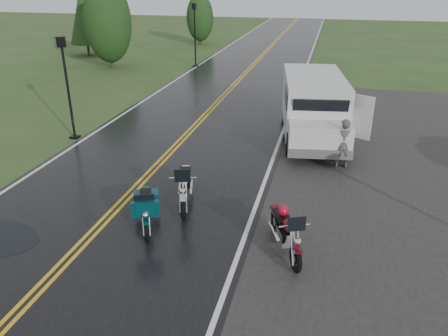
# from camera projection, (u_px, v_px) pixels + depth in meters

# --- Properties ---
(ground) EXTENTS (120.00, 120.00, 0.00)m
(ground) POSITION_uv_depth(u_px,v_px,m) (105.00, 221.00, 11.71)
(ground) COLOR #2D471E
(ground) RESTS_ON ground
(road) EXTENTS (8.00, 100.00, 0.04)m
(road) POSITION_uv_depth(u_px,v_px,m) (206.00, 114.00, 20.58)
(road) COLOR black
(road) RESTS_ON ground
(motorcycle_red) EXTENTS (1.57, 2.33, 1.29)m
(motorcycle_red) POSITION_uv_depth(u_px,v_px,m) (296.00, 249.00, 9.43)
(motorcycle_red) COLOR #4F0912
(motorcycle_red) RESTS_ON ground
(motorcycle_teal) EXTENTS (1.51, 2.21, 1.23)m
(motorcycle_teal) POSITION_uv_depth(u_px,v_px,m) (146.00, 221.00, 10.53)
(motorcycle_teal) COLOR #05383D
(motorcycle_teal) RESTS_ON ground
(motorcycle_silver) EXTENTS (1.44, 2.45, 1.36)m
(motorcycle_silver) POSITION_uv_depth(u_px,v_px,m) (183.00, 198.00, 11.51)
(motorcycle_silver) COLOR #B4B8BC
(motorcycle_silver) RESTS_ON ground
(van_white) EXTENTS (3.25, 6.58, 2.48)m
(van_white) POSITION_uv_depth(u_px,v_px,m) (292.00, 123.00, 15.46)
(van_white) COLOR silver
(van_white) RESTS_ON ground
(person_at_van) EXTENTS (0.68, 0.50, 1.70)m
(person_at_van) POSITION_uv_depth(u_px,v_px,m) (343.00, 144.00, 14.63)
(person_at_van) COLOR #49484D
(person_at_van) RESTS_ON ground
(lamp_post_near_left) EXTENTS (0.34, 0.34, 4.02)m
(lamp_post_near_left) POSITION_uv_depth(u_px,v_px,m) (68.00, 89.00, 16.84)
(lamp_post_near_left) COLOR black
(lamp_post_near_left) RESTS_ON ground
(lamp_post_far_left) EXTENTS (0.37, 0.37, 4.32)m
(lamp_post_far_left) POSITION_uv_depth(u_px,v_px,m) (195.00, 35.00, 30.34)
(lamp_post_far_left) COLOR black
(lamp_post_far_left) RESTS_ON ground
(tree_left_mid) EXTENTS (3.24, 3.24, 5.05)m
(tree_left_mid) POSITION_uv_depth(u_px,v_px,m) (108.00, 30.00, 29.92)
(tree_left_mid) COLOR #1E3D19
(tree_left_mid) RESTS_ON ground
(tree_left_far) EXTENTS (2.48, 2.48, 3.82)m
(tree_left_far) POSITION_uv_depth(u_px,v_px,m) (200.00, 23.00, 40.37)
(tree_left_far) COLOR #1E3D19
(tree_left_far) RESTS_ON ground
(pine_left_far) EXTENTS (2.58, 2.58, 5.37)m
(pine_left_far) POSITION_uv_depth(u_px,v_px,m) (85.00, 21.00, 34.36)
(pine_left_far) COLOR #1E3D19
(pine_left_far) RESTS_ON ground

